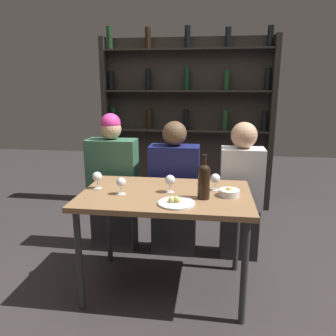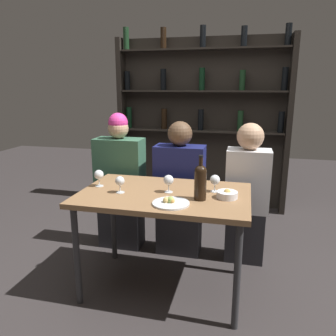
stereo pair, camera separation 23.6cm
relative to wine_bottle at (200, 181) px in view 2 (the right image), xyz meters
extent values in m
plane|color=#332D2D|center=(-0.26, 0.09, -0.88)|extent=(10.00, 10.00, 0.00)
cube|color=olive|center=(-0.26, 0.09, -0.15)|extent=(1.18, 0.75, 0.04)
cylinder|color=#2D2D30|center=(-0.80, -0.23, -0.52)|extent=(0.04, 0.04, 0.71)
cylinder|color=#2D2D30|center=(0.27, -0.23, -0.52)|extent=(0.04, 0.04, 0.71)
cylinder|color=#2D2D30|center=(-0.80, 0.40, -0.52)|extent=(0.04, 0.04, 0.71)
cylinder|color=#2D2D30|center=(0.27, 0.40, -0.52)|extent=(0.04, 0.04, 0.71)
cube|color=#28231E|center=(-0.26, 1.99, 0.14)|extent=(1.99, 0.02, 2.03)
cube|color=#28231E|center=(-1.26, 1.89, 0.14)|extent=(0.06, 0.18, 2.03)
cube|color=#28231E|center=(0.73, 1.89, 0.14)|extent=(0.06, 0.18, 2.03)
cube|color=#28231E|center=(-0.26, 1.89, 0.07)|extent=(1.91, 0.18, 0.02)
cylinder|color=black|center=(-1.17, 1.89, 0.21)|extent=(0.07, 0.07, 0.26)
cylinder|color=black|center=(-0.72, 1.89, 0.21)|extent=(0.07, 0.07, 0.25)
cylinder|color=black|center=(-0.26, 1.88, 0.20)|extent=(0.07, 0.07, 0.24)
cylinder|color=#19381E|center=(0.20, 1.88, 0.20)|extent=(0.07, 0.07, 0.24)
cylinder|color=black|center=(0.65, 1.88, 0.20)|extent=(0.07, 0.07, 0.24)
cube|color=#28231E|center=(-0.26, 1.89, 0.54)|extent=(1.91, 0.18, 0.02)
cylinder|color=black|center=(-1.18, 1.88, 0.66)|extent=(0.07, 0.07, 0.22)
cylinder|color=black|center=(-0.73, 1.89, 0.67)|extent=(0.07, 0.07, 0.25)
cylinder|color=black|center=(-0.26, 1.89, 0.67)|extent=(0.07, 0.07, 0.25)
cylinder|color=#19381E|center=(0.20, 1.89, 0.66)|extent=(0.07, 0.07, 0.22)
cylinder|color=black|center=(0.65, 1.89, 0.67)|extent=(0.07, 0.07, 0.25)
cube|color=#28231E|center=(-0.26, 1.89, 1.00)|extent=(1.91, 0.18, 0.02)
cylinder|color=#19381E|center=(-1.18, 1.88, 1.14)|extent=(0.07, 0.07, 0.25)
cylinder|color=black|center=(-0.72, 1.88, 1.13)|extent=(0.07, 0.07, 0.24)
cylinder|color=black|center=(-0.26, 1.88, 1.13)|extent=(0.07, 0.07, 0.24)
cylinder|color=black|center=(0.19, 1.88, 1.12)|extent=(0.07, 0.07, 0.22)
cylinder|color=black|center=(0.65, 1.88, 1.13)|extent=(0.07, 0.07, 0.23)
cylinder|color=black|center=(0.00, 0.00, -0.03)|extent=(0.08, 0.08, 0.19)
sphere|color=black|center=(0.00, 0.00, 0.06)|extent=(0.08, 0.08, 0.08)
cylinder|color=black|center=(0.00, 0.00, 0.11)|extent=(0.03, 0.03, 0.09)
cylinder|color=black|center=(0.00, 0.00, 0.16)|extent=(0.03, 0.03, 0.01)
cylinder|color=silver|center=(-0.24, 0.10, -0.13)|extent=(0.06, 0.06, 0.00)
cylinder|color=silver|center=(-0.24, 0.10, -0.09)|extent=(0.01, 0.01, 0.07)
sphere|color=silver|center=(-0.24, 0.10, -0.04)|extent=(0.07, 0.07, 0.07)
cylinder|color=silver|center=(-0.77, 0.12, -0.13)|extent=(0.06, 0.06, 0.00)
cylinder|color=silver|center=(-0.77, 0.12, -0.09)|extent=(0.01, 0.01, 0.07)
sphere|color=silver|center=(-0.77, 0.12, -0.04)|extent=(0.07, 0.07, 0.07)
cylinder|color=silver|center=(-0.56, 0.01, -0.13)|extent=(0.06, 0.06, 0.00)
cylinder|color=silver|center=(-0.56, 0.01, -0.09)|extent=(0.01, 0.01, 0.06)
sphere|color=silver|center=(-0.56, 0.01, -0.04)|extent=(0.07, 0.07, 0.07)
cylinder|color=silver|center=(0.08, 0.19, -0.13)|extent=(0.06, 0.06, 0.00)
cylinder|color=silver|center=(0.08, 0.19, -0.09)|extent=(0.01, 0.01, 0.06)
sphere|color=silver|center=(0.08, 0.19, -0.04)|extent=(0.07, 0.07, 0.07)
cylinder|color=silver|center=(-0.17, -0.13, -0.12)|extent=(0.24, 0.24, 0.01)
sphere|color=#E5BC66|center=(-0.20, -0.13, -0.10)|extent=(0.04, 0.04, 0.04)
sphere|color=gold|center=(-0.18, -0.12, -0.11)|extent=(0.04, 0.04, 0.04)
sphere|color=#99B256|center=(-0.17, -0.13, -0.10)|extent=(0.05, 0.05, 0.05)
sphere|color=gold|center=(-0.16, -0.13, -0.11)|extent=(0.04, 0.04, 0.04)
cylinder|color=white|center=(0.17, 0.07, -0.11)|extent=(0.14, 0.14, 0.05)
sphere|color=gold|center=(0.17, 0.07, -0.09)|extent=(0.05, 0.05, 0.05)
cube|color=#26262B|center=(-0.82, 0.66, -0.65)|extent=(0.39, 0.22, 0.45)
cube|color=#38664C|center=(-0.82, 0.66, -0.14)|extent=(0.43, 0.22, 0.57)
sphere|color=tan|center=(-0.82, 0.66, 0.23)|extent=(0.18, 0.18, 0.18)
sphere|color=#EA3893|center=(-0.82, 0.66, 0.28)|extent=(0.17, 0.17, 0.17)
cube|color=#26262B|center=(-0.27, 0.66, -0.65)|extent=(0.38, 0.22, 0.45)
cube|color=navy|center=(-0.27, 0.66, -0.16)|extent=(0.43, 0.22, 0.53)
sphere|color=brown|center=(-0.27, 0.66, 0.21)|extent=(0.21, 0.21, 0.21)
cube|color=#26262B|center=(0.31, 0.66, -0.65)|extent=(0.32, 0.22, 0.45)
cube|color=white|center=(0.31, 0.66, -0.17)|extent=(0.36, 0.22, 0.52)
sphere|color=tan|center=(0.31, 0.66, 0.20)|extent=(0.22, 0.22, 0.22)
camera|label=1|loc=(0.04, -2.07, 0.59)|focal=35.00mm
camera|label=2|loc=(0.27, -2.03, 0.59)|focal=35.00mm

